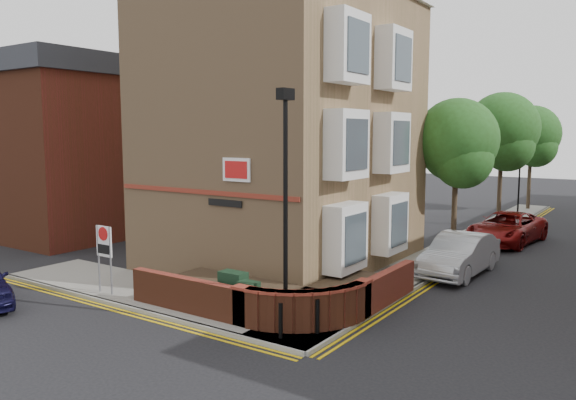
# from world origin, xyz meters

# --- Properties ---
(ground) EXTENTS (120.00, 120.00, 0.00)m
(ground) POSITION_xyz_m (0.00, 0.00, 0.00)
(ground) COLOR black
(ground) RESTS_ON ground
(pavement_corner) EXTENTS (13.00, 3.00, 0.12)m
(pavement_corner) POSITION_xyz_m (-3.50, 1.50, 0.06)
(pavement_corner) COLOR gray
(pavement_corner) RESTS_ON ground
(pavement_main) EXTENTS (2.00, 32.00, 0.12)m
(pavement_main) POSITION_xyz_m (2.00, 16.00, 0.06)
(pavement_main) COLOR gray
(pavement_main) RESTS_ON ground
(kerb_side) EXTENTS (13.00, 0.15, 0.12)m
(kerb_side) POSITION_xyz_m (-3.50, 0.00, 0.06)
(kerb_side) COLOR gray
(kerb_side) RESTS_ON ground
(kerb_main_near) EXTENTS (0.15, 32.00, 0.12)m
(kerb_main_near) POSITION_xyz_m (3.00, 16.00, 0.06)
(kerb_main_near) COLOR gray
(kerb_main_near) RESTS_ON ground
(yellow_lines_side) EXTENTS (13.00, 0.28, 0.01)m
(yellow_lines_side) POSITION_xyz_m (-3.50, -0.25, 0.01)
(yellow_lines_side) COLOR gold
(yellow_lines_side) RESTS_ON ground
(yellow_lines_main) EXTENTS (0.28, 32.00, 0.01)m
(yellow_lines_main) POSITION_xyz_m (3.25, 16.00, 0.01)
(yellow_lines_main) COLOR gold
(yellow_lines_main) RESTS_ON ground
(corner_building) EXTENTS (8.95, 10.40, 13.60)m
(corner_building) POSITION_xyz_m (-2.84, 8.00, 6.23)
(corner_building) COLOR tan
(corner_building) RESTS_ON ground
(garden_wall) EXTENTS (6.80, 6.00, 1.20)m
(garden_wall) POSITION_xyz_m (0.00, 2.50, 0.00)
(garden_wall) COLOR brown
(garden_wall) RESTS_ON ground
(lamppost) EXTENTS (0.25, 0.50, 6.30)m
(lamppost) POSITION_xyz_m (1.60, 1.20, 3.34)
(lamppost) COLOR black
(lamppost) RESTS_ON pavement_corner
(utility_cabinet_large) EXTENTS (0.80, 0.45, 1.20)m
(utility_cabinet_large) POSITION_xyz_m (-0.30, 1.30, 0.72)
(utility_cabinet_large) COLOR #163220
(utility_cabinet_large) RESTS_ON pavement_corner
(utility_cabinet_small) EXTENTS (0.55, 0.40, 1.10)m
(utility_cabinet_small) POSITION_xyz_m (0.50, 1.00, 0.67)
(utility_cabinet_small) COLOR #163220
(utility_cabinet_small) RESTS_ON pavement_corner
(bollard_near) EXTENTS (0.11, 0.11, 0.90)m
(bollard_near) POSITION_xyz_m (2.00, 0.40, 0.57)
(bollard_near) COLOR black
(bollard_near) RESTS_ON pavement_corner
(bollard_far) EXTENTS (0.11, 0.11, 0.90)m
(bollard_far) POSITION_xyz_m (2.60, 1.20, 0.57)
(bollard_far) COLOR black
(bollard_far) RESTS_ON pavement_corner
(zone_sign) EXTENTS (0.72, 0.07, 2.20)m
(zone_sign) POSITION_xyz_m (-5.00, 0.50, 1.64)
(zone_sign) COLOR slate
(zone_sign) RESTS_ON pavement_corner
(side_building) EXTENTS (6.40, 10.40, 9.00)m
(side_building) POSITION_xyz_m (-15.00, 8.00, 4.55)
(side_building) COLOR brown
(side_building) RESTS_ON ground
(tree_near) EXTENTS (3.64, 3.65, 6.70)m
(tree_near) POSITION_xyz_m (2.00, 14.05, 4.70)
(tree_near) COLOR #382B1E
(tree_near) RESTS_ON pavement_main
(tree_mid) EXTENTS (4.03, 4.03, 7.42)m
(tree_mid) POSITION_xyz_m (2.00, 22.05, 5.20)
(tree_mid) COLOR #382B1E
(tree_mid) RESTS_ON pavement_main
(tree_far) EXTENTS (3.81, 3.81, 7.00)m
(tree_far) POSITION_xyz_m (2.00, 30.05, 4.91)
(tree_far) COLOR #382B1E
(tree_far) RESTS_ON pavement_main
(traffic_light_assembly) EXTENTS (0.20, 0.16, 4.20)m
(traffic_light_assembly) POSITION_xyz_m (2.40, 25.00, 2.78)
(traffic_light_assembly) COLOR black
(traffic_light_assembly) RESTS_ON pavement_main
(silver_car_near) EXTENTS (1.84, 4.74, 1.54)m
(silver_car_near) POSITION_xyz_m (3.60, 9.76, 0.77)
(silver_car_near) COLOR #9FA2A7
(silver_car_near) RESTS_ON ground
(red_car_main) EXTENTS (3.06, 5.62, 1.49)m
(red_car_main) POSITION_xyz_m (3.60, 17.05, 0.75)
(red_car_main) COLOR maroon
(red_car_main) RESTS_ON ground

